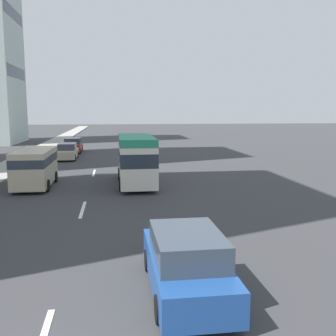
{
  "coord_description": "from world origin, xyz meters",
  "views": [
    {
      "loc": [
        -4.95,
        -1.56,
        4.74
      ],
      "look_at": [
        16.85,
        -4.59,
        1.48
      ],
      "focal_mm": 41.72,
      "sensor_mm": 36.0,
      "label": 1
    }
  ],
  "objects_px": {
    "car_second": "(73,146)",
    "car_fifth": "(67,152)",
    "van_lead": "(35,166)",
    "car_fourth": "(186,263)",
    "minibus_third": "(136,158)"
  },
  "relations": [
    {
      "from": "minibus_third",
      "to": "car_fourth",
      "type": "height_order",
      "value": "minibus_third"
    },
    {
      "from": "car_second",
      "to": "minibus_third",
      "type": "xyz_separation_m",
      "value": [
        -20.38,
        -6.0,
        0.93
      ]
    },
    {
      "from": "van_lead",
      "to": "minibus_third",
      "type": "relative_size",
      "value": 0.79
    },
    {
      "from": "minibus_third",
      "to": "car_fifth",
      "type": "relative_size",
      "value": 1.42
    },
    {
      "from": "van_lead",
      "to": "minibus_third",
      "type": "xyz_separation_m",
      "value": [
        -0.13,
        -6.28,
        0.37
      ]
    },
    {
      "from": "van_lead",
      "to": "car_second",
      "type": "height_order",
      "value": "van_lead"
    },
    {
      "from": "van_lead",
      "to": "car_fifth",
      "type": "xyz_separation_m",
      "value": [
        14.09,
        -0.36,
        -0.6
      ]
    },
    {
      "from": "van_lead",
      "to": "car_fourth",
      "type": "height_order",
      "value": "van_lead"
    },
    {
      "from": "van_lead",
      "to": "car_fourth",
      "type": "distance_m",
      "value": 16.74
    },
    {
      "from": "car_second",
      "to": "car_fourth",
      "type": "bearing_deg",
      "value": 10.22
    },
    {
      "from": "car_second",
      "to": "minibus_third",
      "type": "distance_m",
      "value": 21.26
    },
    {
      "from": "car_second",
      "to": "minibus_third",
      "type": "relative_size",
      "value": 0.69
    },
    {
      "from": "car_second",
      "to": "car_fifth",
      "type": "height_order",
      "value": "car_second"
    },
    {
      "from": "minibus_third",
      "to": "car_fifth",
      "type": "xyz_separation_m",
      "value": [
        14.22,
        5.92,
        -0.97
      ]
    },
    {
      "from": "car_second",
      "to": "car_fifth",
      "type": "relative_size",
      "value": 0.98
    }
  ]
}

